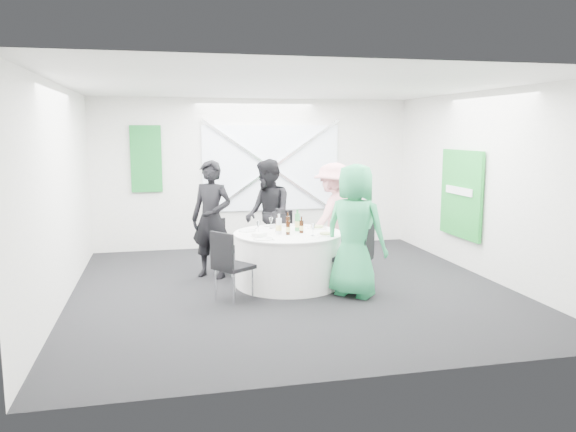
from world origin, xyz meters
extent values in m
plane|color=black|center=(0.00, 0.00, 0.00)|extent=(6.00, 6.00, 0.00)
plane|color=silver|center=(0.00, 0.00, 2.80)|extent=(6.00, 6.00, 0.00)
plane|color=white|center=(0.00, 3.00, 1.40)|extent=(6.00, 0.00, 6.00)
plane|color=white|center=(0.00, -3.00, 1.40)|extent=(6.00, 0.00, 6.00)
plane|color=white|center=(-3.00, 0.00, 1.40)|extent=(0.00, 6.00, 6.00)
plane|color=white|center=(3.00, 0.00, 1.40)|extent=(0.00, 6.00, 6.00)
cube|color=silver|center=(0.30, 2.96, 1.50)|extent=(2.60, 0.03, 1.60)
cube|color=silver|center=(0.30, 2.92, 1.50)|extent=(2.63, 0.05, 1.84)
cube|color=silver|center=(0.30, 2.92, 1.50)|extent=(2.63, 0.05, 1.84)
cube|color=#166F2F|center=(-2.00, 2.95, 1.70)|extent=(0.55, 0.04, 1.20)
cube|color=#1A902D|center=(2.94, 0.60, 1.20)|extent=(0.05, 1.20, 1.40)
cylinder|color=silver|center=(0.00, 0.20, 0.37)|extent=(1.52, 1.52, 0.74)
cylinder|color=silver|center=(0.00, 0.20, 0.75)|extent=(1.56, 1.56, 0.02)
cube|color=black|center=(0.16, 1.35, 0.43)|extent=(0.45, 0.45, 0.05)
cube|color=black|center=(0.18, 1.54, 0.67)|extent=(0.39, 0.09, 0.43)
cylinder|color=silver|center=(0.34, 1.49, 0.21)|extent=(0.02, 0.02, 0.41)
cylinder|color=silver|center=(0.02, 1.53, 0.21)|extent=(0.02, 0.02, 0.41)
cylinder|color=silver|center=(0.30, 1.16, 0.21)|extent=(0.02, 0.02, 0.41)
cylinder|color=silver|center=(-0.03, 1.21, 0.21)|extent=(0.02, 0.02, 0.41)
cube|color=black|center=(-0.79, 0.86, 0.42)|extent=(0.55, 0.55, 0.05)
cube|color=black|center=(-0.93, 0.98, 0.65)|extent=(0.27, 0.31, 0.42)
cylinder|color=silver|center=(-0.81, 1.08, 0.20)|extent=(0.02, 0.02, 0.40)
cylinder|color=silver|center=(-1.01, 0.84, 0.20)|extent=(0.02, 0.02, 0.40)
cylinder|color=silver|center=(-0.56, 0.88, 0.20)|extent=(0.02, 0.02, 0.40)
cylinder|color=silver|center=(-0.77, 0.64, 0.20)|extent=(0.02, 0.02, 0.40)
cube|color=black|center=(0.92, 0.70, 0.48)|extent=(0.60, 0.60, 0.05)
cube|color=black|center=(1.11, 0.80, 0.74)|extent=(0.24, 0.39, 0.48)
cylinder|color=silver|center=(1.17, 0.62, 0.23)|extent=(0.02, 0.02, 0.46)
cylinder|color=silver|center=(1.00, 0.94, 0.23)|extent=(0.02, 0.02, 0.46)
cylinder|color=silver|center=(0.85, 0.45, 0.23)|extent=(0.02, 0.02, 0.46)
cylinder|color=silver|center=(0.68, 0.77, 0.23)|extent=(0.02, 0.02, 0.46)
cube|color=black|center=(0.78, -0.40, 0.48)|extent=(0.63, 0.63, 0.05)
cube|color=black|center=(0.94, -0.53, 0.74)|extent=(0.29, 0.36, 0.48)
cylinder|color=silver|center=(0.81, -0.66, 0.23)|extent=(0.02, 0.02, 0.46)
cylinder|color=silver|center=(1.03, -0.37, 0.23)|extent=(0.02, 0.02, 0.46)
cylinder|color=silver|center=(0.52, -0.44, 0.23)|extent=(0.02, 0.02, 0.46)
cylinder|color=silver|center=(0.74, -0.15, 0.23)|extent=(0.02, 0.02, 0.46)
cube|color=black|center=(-0.87, -0.43, 0.45)|extent=(0.59, 0.59, 0.05)
cube|color=black|center=(-1.03, -0.55, 0.71)|extent=(0.27, 0.35, 0.45)
cylinder|color=silver|center=(-1.11, -0.39, 0.22)|extent=(0.02, 0.02, 0.43)
cylinder|color=silver|center=(-0.90, -0.67, 0.22)|extent=(0.02, 0.02, 0.43)
cylinder|color=silver|center=(-0.83, -0.19, 0.22)|extent=(0.02, 0.02, 0.43)
cylinder|color=silver|center=(-0.63, -0.47, 0.22)|extent=(0.02, 0.02, 0.43)
imported|color=black|center=(-1.03, 0.86, 0.89)|extent=(0.77, 0.71, 1.77)
imported|color=black|center=(-0.10, 1.20, 0.88)|extent=(0.56, 0.90, 1.76)
imported|color=pink|center=(0.91, 0.93, 0.85)|extent=(1.18, 1.09, 1.71)
imported|color=#2A9D5E|center=(0.74, -0.55, 0.89)|extent=(1.01, 1.02, 1.78)
cylinder|color=white|center=(-0.05, 0.69, 0.77)|extent=(0.28, 0.28, 0.01)
cylinder|color=white|center=(-0.55, 0.44, 0.77)|extent=(0.26, 0.26, 0.01)
cylinder|color=white|center=(0.50, 0.45, 0.77)|extent=(0.29, 0.29, 0.01)
cylinder|color=#7C9751|center=(0.50, 0.45, 0.79)|extent=(0.19, 0.19, 0.02)
cylinder|color=white|center=(0.46, -0.13, 0.77)|extent=(0.25, 0.25, 0.01)
cylinder|color=#7C9751|center=(0.46, -0.13, 0.79)|extent=(0.16, 0.16, 0.02)
cylinder|color=white|center=(-0.44, -0.22, 0.77)|extent=(0.27, 0.27, 0.01)
cube|color=silver|center=(-0.47, -0.09, 0.80)|extent=(0.22, 0.21, 0.05)
cylinder|color=#331609|center=(-0.14, 0.26, 0.85)|extent=(0.06, 0.06, 0.19)
cylinder|color=#331609|center=(-0.14, 0.26, 0.98)|extent=(0.02, 0.02, 0.06)
cylinder|color=#D9C973|center=(-0.14, 0.26, 0.83)|extent=(0.06, 0.06, 0.07)
cylinder|color=#331609|center=(0.02, 0.31, 0.87)|extent=(0.06, 0.06, 0.22)
cylinder|color=#331609|center=(0.02, 0.31, 1.01)|extent=(0.02, 0.02, 0.06)
cylinder|color=#D9C973|center=(0.02, 0.31, 0.85)|extent=(0.06, 0.06, 0.08)
cylinder|color=#331609|center=(0.18, 0.12, 0.85)|extent=(0.06, 0.06, 0.18)
cylinder|color=#331609|center=(0.18, 0.12, 0.97)|extent=(0.02, 0.02, 0.06)
cylinder|color=#D9C973|center=(0.18, 0.12, 0.83)|extent=(0.06, 0.06, 0.06)
cylinder|color=#331609|center=(-0.04, 0.03, 0.86)|extent=(0.06, 0.06, 0.20)
cylinder|color=#331609|center=(-0.04, 0.03, 0.99)|extent=(0.02, 0.02, 0.06)
cylinder|color=#D9C973|center=(-0.04, 0.03, 0.84)|extent=(0.06, 0.06, 0.07)
cylinder|color=#3B9B52|center=(0.16, 0.29, 0.89)|extent=(0.08, 0.08, 0.26)
cylinder|color=#3B9B52|center=(0.16, 0.29, 1.05)|extent=(0.03, 0.03, 0.06)
cylinder|color=#D9C973|center=(0.16, 0.29, 0.86)|extent=(0.08, 0.08, 0.09)
cylinder|color=white|center=(-0.15, 0.11, 0.87)|extent=(0.08, 0.08, 0.23)
cylinder|color=white|center=(-0.15, 0.11, 1.02)|extent=(0.03, 0.03, 0.06)
cylinder|color=#D9C973|center=(-0.15, 0.11, 0.85)|extent=(0.08, 0.08, 0.08)
cylinder|color=white|center=(-0.42, 0.29, 0.76)|extent=(0.06, 0.06, 0.00)
cylinder|color=white|center=(-0.42, 0.29, 0.81)|extent=(0.01, 0.01, 0.10)
cone|color=white|center=(-0.42, 0.29, 0.89)|extent=(0.07, 0.07, 0.08)
cylinder|color=white|center=(0.24, 0.45, 0.76)|extent=(0.06, 0.06, 0.00)
cylinder|color=white|center=(0.24, 0.45, 0.81)|extent=(0.01, 0.01, 0.10)
cone|color=white|center=(0.24, 0.45, 0.89)|extent=(0.07, 0.07, 0.08)
cylinder|color=white|center=(-0.17, 0.58, 0.76)|extent=(0.06, 0.06, 0.00)
cylinder|color=white|center=(-0.17, 0.58, 0.81)|extent=(0.01, 0.01, 0.10)
cone|color=white|center=(-0.17, 0.58, 0.89)|extent=(0.07, 0.07, 0.08)
cylinder|color=white|center=(0.28, -0.12, 0.76)|extent=(0.06, 0.06, 0.00)
cylinder|color=white|center=(0.28, -0.12, 0.81)|extent=(0.01, 0.01, 0.10)
cone|color=white|center=(0.28, -0.12, 0.89)|extent=(0.07, 0.07, 0.08)
cube|color=silver|center=(-0.52, -0.05, 0.76)|extent=(0.11, 0.12, 0.01)
cube|color=silver|center=(-0.35, -0.26, 0.76)|extent=(0.10, 0.13, 0.01)
cube|color=silver|center=(-0.39, 0.62, 0.76)|extent=(0.09, 0.14, 0.01)
cube|color=silver|center=(-0.55, 0.36, 0.76)|extent=(0.09, 0.13, 0.01)
cube|color=silver|center=(0.34, -0.27, 0.76)|extent=(0.10, 0.13, 0.01)
cube|color=silver|center=(0.52, -0.05, 0.76)|extent=(0.11, 0.12, 0.01)
cube|color=silver|center=(0.56, 0.31, 0.76)|extent=(0.09, 0.14, 0.01)
cube|color=silver|center=(0.38, 0.63, 0.76)|extent=(0.09, 0.14, 0.01)
cube|color=silver|center=(0.18, 0.75, 0.76)|extent=(0.15, 0.02, 0.01)
cube|color=silver|center=(-0.17, 0.75, 0.76)|extent=(0.15, 0.02, 0.01)
camera|label=1|loc=(-1.75, -7.51, 2.21)|focal=35.00mm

